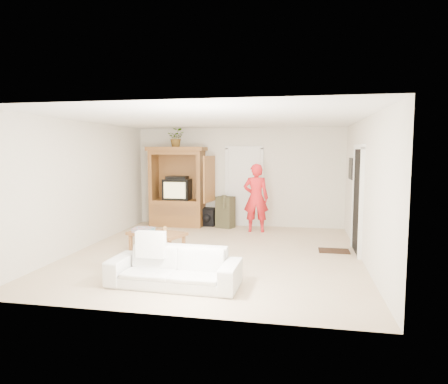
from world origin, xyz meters
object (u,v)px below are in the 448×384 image
Objects in this scene: sofa at (174,267)px; man at (256,198)px; coffee_table at (157,235)px; armoire at (178,192)px.

man is at bearing 81.74° from sofa.
sofa is 2.02m from coffee_table.
armoire reaches higher than man.
armoire is 4.85m from sofa.
man is 1.38× the size of coffee_table.
armoire is 1.71× the size of coffee_table.
man is 4.29m from sofa.
armoire is 2.17m from man.
armoire reaches higher than coffee_table.
man is 0.87× the size of sofa.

